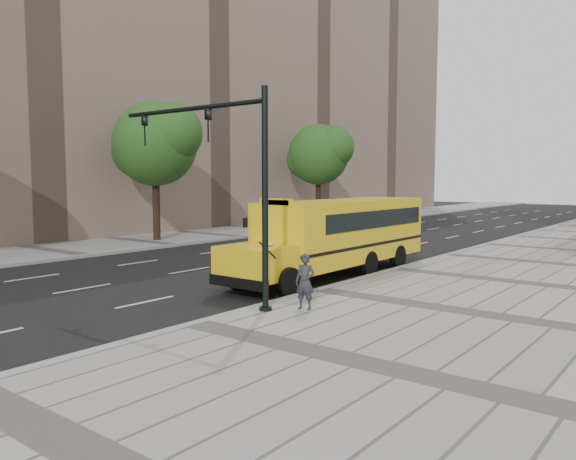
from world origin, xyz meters
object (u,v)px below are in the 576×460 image
Objects in this scene: tree_c at (319,154)px; taxi_far at (307,225)px; school_bus at (341,231)px; traffic_signal at (228,171)px; pedestrian at (305,282)px; tree_b at (156,143)px; taxi_near at (282,243)px.

tree_c is 1.85× the size of taxi_far.
traffic_signal is at bearing -84.50° from school_bus.
traffic_signal reaches higher than taxi_far.
school_bus reaches higher than taxi_far.
pedestrian reaches higher than taxi_far.
pedestrian is 0.25× the size of traffic_signal.
tree_b is 15.73m from school_bus.
tree_b is 1.87× the size of taxi_far.
taxi_near is at bearing 120.63° from traffic_signal.
pedestrian is 3.92m from traffic_signal.
tree_c is (0.00, 17.10, -0.07)m from tree_b.
pedestrian is at bearing -39.24° from taxi_far.
pedestrian is (2.90, -6.39, -0.81)m from school_bus.
taxi_far is 2.83× the size of pedestrian.
school_bus is (14.90, -2.74, -4.22)m from tree_b.
taxi_far is (-4.82, 8.73, 0.04)m from taxi_near.
traffic_signal reaches higher than school_bus.
traffic_signal reaches higher than pedestrian.
traffic_signal is (15.60, -27.03, -1.82)m from tree_c.
traffic_signal is at bearing -74.95° from taxi_near.
tree_b is 18.58m from traffic_signal.
pedestrian is (17.81, -9.13, -5.04)m from tree_b.
tree_c is at bearing 126.91° from school_bus.
school_bus is at bearing 100.94° from pedestrian.
tree_c is 11.39m from taxi_far.
traffic_signal reaches higher than taxi_near.
tree_b reaches higher than school_bus.
taxi_near is at bearing 154.62° from school_bus.
tree_c is 0.73× the size of school_bus.
traffic_signal is at bearing -60.01° from tree_c.
taxi_far is at bearing -59.65° from tree_c.
tree_c is 20.78m from taxi_near.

